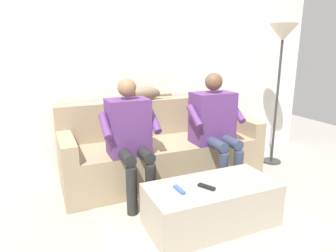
# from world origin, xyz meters

# --- Properties ---
(ground_plane) EXTENTS (8.00, 8.00, 0.00)m
(ground_plane) POSITION_xyz_m (0.00, 0.60, 0.00)
(ground_plane) COLOR gray
(back_wall) EXTENTS (4.78, 0.06, 2.53)m
(back_wall) POSITION_xyz_m (0.00, -0.58, 1.27)
(back_wall) COLOR silver
(back_wall) RESTS_ON ground
(couch) EXTENTS (2.24, 0.78, 0.88)m
(couch) POSITION_xyz_m (0.00, -0.13, 0.30)
(couch) COLOR #9E896B
(couch) RESTS_ON ground
(coffee_table) EXTENTS (1.10, 0.53, 0.37)m
(coffee_table) POSITION_xyz_m (0.00, 0.96, 0.18)
(coffee_table) COLOR #A89E8E
(coffee_table) RESTS_ON ground
(person_left_seated) EXTENTS (0.60, 0.58, 1.21)m
(person_left_seated) POSITION_xyz_m (-0.48, 0.22, 0.69)
(person_left_seated) COLOR #5B3370
(person_left_seated) RESTS_ON ground
(person_right_seated) EXTENTS (0.55, 0.56, 1.19)m
(person_right_seated) POSITION_xyz_m (0.48, 0.23, 0.68)
(person_right_seated) COLOR #5B3370
(person_right_seated) RESTS_ON ground
(cat_on_backrest) EXTENTS (0.58, 0.13, 0.16)m
(cat_on_backrest) POSITION_xyz_m (0.13, -0.39, 0.96)
(cat_on_backrest) COLOR #756047
(cat_on_backrest) RESTS_ON couch
(remote_white) EXTENTS (0.10, 0.13, 0.02)m
(remote_white) POSITION_xyz_m (-0.28, 0.83, 0.38)
(remote_white) COLOR white
(remote_white) RESTS_ON coffee_table
(remote_black) EXTENTS (0.10, 0.15, 0.02)m
(remote_black) POSITION_xyz_m (0.08, 0.99, 0.38)
(remote_black) COLOR black
(remote_black) RESTS_ON coffee_table
(remote_blue) EXTENTS (0.04, 0.15, 0.02)m
(remote_blue) POSITION_xyz_m (0.30, 0.95, 0.38)
(remote_blue) COLOR #3860B7
(remote_blue) RESTS_ON coffee_table
(floor_rug) EXTENTS (1.81, 1.50, 0.01)m
(floor_rug) POSITION_xyz_m (0.00, 0.84, 0.00)
(floor_rug) COLOR #B7AD93
(floor_rug) RESTS_ON ground
(floor_lamp) EXTENTS (0.33, 0.33, 1.74)m
(floor_lamp) POSITION_xyz_m (-1.50, 0.03, 1.52)
(floor_lamp) COLOR #2D2D2D
(floor_lamp) RESTS_ON ground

